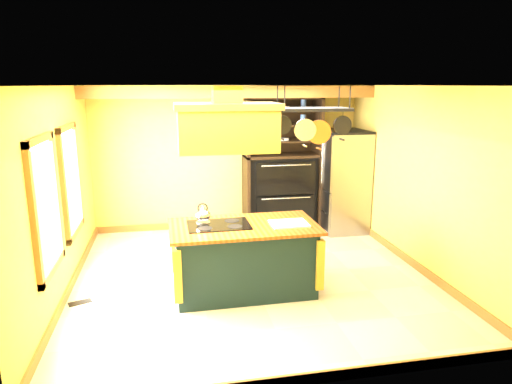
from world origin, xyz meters
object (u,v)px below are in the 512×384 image
object	(u,v)px
pot_rack	(313,117)
hutch	(281,179)
range_hood	(227,125)
kitchen_island	(244,257)
refrigerator	(342,183)

from	to	relation	value
pot_rack	hutch	distance (m)	2.97
range_hood	hutch	bearing A→B (deg)	62.71
hutch	range_hood	bearing A→B (deg)	-117.29
kitchen_island	pot_rack	size ratio (longest dim) A/B	1.97
pot_rack	refrigerator	size ratio (longest dim) A/B	0.53
kitchen_island	range_hood	distance (m)	1.77
kitchen_island	pot_rack	distance (m)	2.06
pot_rack	refrigerator	world-z (taller)	pot_rack
pot_rack	hutch	xyz separation A→B (m)	(0.25, 2.62, -1.36)
range_hood	pot_rack	size ratio (longest dim) A/B	1.30
pot_rack	refrigerator	xyz separation A→B (m)	(1.35, 2.30, -1.41)
refrigerator	hutch	world-z (taller)	hutch
pot_rack	hutch	size ratio (longest dim) A/B	0.39
kitchen_island	hutch	world-z (taller)	hutch
kitchen_island	refrigerator	world-z (taller)	refrigerator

